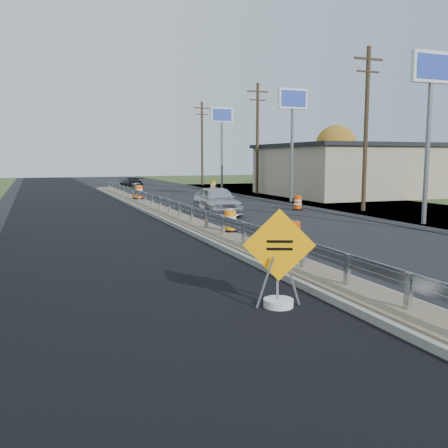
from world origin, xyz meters
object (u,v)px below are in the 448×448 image
object	(u,v)px
barrel_shoulder_near	(298,203)
barrel_median_far	(139,193)
caution_sign	(279,283)
barrel_median_mid	(230,222)
car_silver	(217,200)
barrel_shoulder_far	(213,186)
barrel_median_near	(291,239)
car_dark_far	(132,183)

from	to	relation	value
barrel_shoulder_near	barrel_median_far	bearing A→B (deg)	133.15
caution_sign	barrel_median_mid	bearing A→B (deg)	97.12
barrel_median_far	car_silver	world-z (taller)	car_silver
caution_sign	barrel_median_mid	xyz separation A→B (m)	(2.49, 9.02, 0.10)
barrel_shoulder_far	barrel_median_far	bearing A→B (deg)	-133.67
barrel_median_near	car_dark_far	world-z (taller)	car_dark_far
barrel_shoulder_near	car_silver	world-z (taller)	car_silver
barrel_median_far	barrel_shoulder_near	xyz separation A→B (m)	(7.95, -8.48, -0.28)
barrel_median_far	barrel_shoulder_near	distance (m)	11.63
barrel_shoulder_near	barrel_shoulder_far	size ratio (longest dim) A/B	0.87
car_dark_far	barrel_median_near	bearing A→B (deg)	86.24
barrel_shoulder_far	car_dark_far	world-z (taller)	car_dark_far
barrel_shoulder_far	car_dark_far	bearing A→B (deg)	138.59
caution_sign	barrel_median_near	distance (m)	4.76
car_dark_far	barrel_median_far	bearing A→B (deg)	80.80
caution_sign	barrel_median_far	bearing A→B (deg)	107.64
barrel_median_mid	barrel_shoulder_far	world-z (taller)	barrel_median_mid
barrel_shoulder_far	car_silver	bearing A→B (deg)	-109.09
barrel_median_mid	barrel_shoulder_near	size ratio (longest dim) A/B	0.97
caution_sign	barrel_median_near	size ratio (longest dim) A/B	2.10
barrel_median_far	car_silver	size ratio (longest dim) A/B	0.21
caution_sign	barrel_shoulder_near	distance (m)	20.13
barrel_median_near	car_dark_far	bearing A→B (deg)	86.87
barrel_median_mid	car_silver	size ratio (longest dim) A/B	0.18
barrel_median_mid	barrel_median_far	world-z (taller)	barrel_median_far
barrel_median_near	barrel_median_far	xyz separation A→B (m)	(-0.26, 21.79, -0.01)
barrel_median_near	car_dark_far	distance (m)	37.03
car_silver	car_dark_far	xyz separation A→B (m)	(-0.24, 24.30, -0.17)
barrel_shoulder_near	car_dark_far	size ratio (longest dim) A/B	0.20
car_dark_far	car_silver	bearing A→B (deg)	89.93
barrel_median_far	barrel_shoulder_far	xyz separation A→B (m)	(8.91, 9.34, -0.22)
barrel_median_near	barrel_shoulder_near	distance (m)	15.37
caution_sign	car_dark_far	world-z (taller)	caution_sign
barrel_median_near	barrel_shoulder_far	world-z (taller)	barrel_median_near
barrel_shoulder_near	barrel_shoulder_far	distance (m)	17.84
car_silver	barrel_shoulder_far	bearing A→B (deg)	74.43
barrel_median_near	barrel_median_mid	world-z (taller)	barrel_median_near
barrel_shoulder_near	car_dark_far	distance (m)	24.33
barrel_median_far	car_dark_far	world-z (taller)	car_dark_far
car_silver	car_dark_far	distance (m)	24.30
barrel_median_near	car_silver	world-z (taller)	car_silver
caution_sign	car_silver	bearing A→B (deg)	96.69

